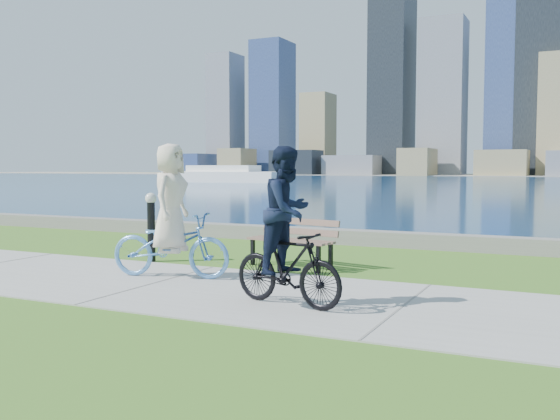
# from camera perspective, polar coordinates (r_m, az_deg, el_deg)

# --- Properties ---
(ground) EXTENTS (320.00, 320.00, 0.00)m
(ground) POSITION_cam_1_polar(r_m,az_deg,el_deg) (8.48, 11.04, -8.85)
(ground) COLOR #346019
(ground) RESTS_ON ground
(concrete_path) EXTENTS (80.00, 3.50, 0.02)m
(concrete_path) POSITION_cam_1_polar(r_m,az_deg,el_deg) (8.48, 11.04, -8.79)
(concrete_path) COLOR gray
(concrete_path) RESTS_ON ground
(seawall) EXTENTS (90.00, 0.50, 0.35)m
(seawall) POSITION_cam_1_polar(r_m,az_deg,el_deg) (14.45, 17.29, -2.94)
(seawall) COLOR slate
(seawall) RESTS_ON ground
(bay_water) EXTENTS (320.00, 131.00, 0.01)m
(bay_water) POSITION_cam_1_polar(r_m,az_deg,el_deg) (80.05, 24.21, 2.31)
(bay_water) COLOR navy
(bay_water) RESTS_ON ground
(ferry_near) EXTENTS (14.86, 4.25, 2.02)m
(ferry_near) POSITION_cam_1_polar(r_m,az_deg,el_deg) (74.37, -5.20, 3.18)
(ferry_near) COLOR white
(ferry_near) RESTS_ON ground
(park_bench) EXTENTS (1.82, 0.95, 0.90)m
(park_bench) POSITION_cam_1_polar(r_m,az_deg,el_deg) (11.64, 1.26, -2.55)
(park_bench) COLOR black
(park_bench) RESTS_ON ground
(bollard_lamp) EXTENTS (0.22, 0.22, 1.36)m
(bollard_lamp) POSITION_cam_1_polar(r_m,az_deg,el_deg) (12.52, -11.70, -1.11)
(bollard_lamp) COLOR black
(bollard_lamp) RESTS_ON ground
(cyclist_woman) EXTENTS (1.13, 2.17, 2.24)m
(cyclist_woman) POSITION_cam_1_polar(r_m,az_deg,el_deg) (10.57, -9.98, -1.63)
(cyclist_woman) COLOR #5B99DE
(cyclist_woman) RESTS_ON ground
(cyclist_man) EXTENTS (0.84, 1.78, 2.12)m
(cyclist_man) POSITION_cam_1_polar(r_m,az_deg,el_deg) (8.27, 0.68, -2.68)
(cyclist_man) COLOR black
(cyclist_man) RESTS_ON ground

